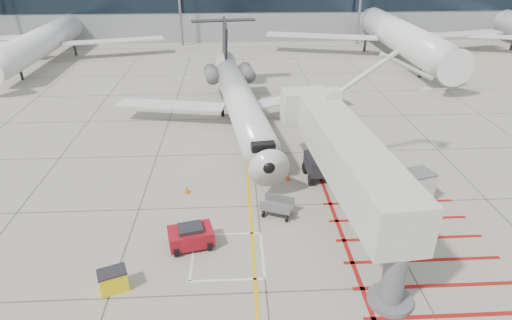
{
  "coord_description": "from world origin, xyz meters",
  "views": [
    {
      "loc": [
        -1.39,
        -20.31,
        16.13
      ],
      "look_at": [
        0.0,
        6.0,
        2.5
      ],
      "focal_mm": 30.0,
      "sensor_mm": 36.0,
      "label": 1
    }
  ],
  "objects_px": {
    "regional_jet": "(244,94)",
    "spill_bin": "(113,280)",
    "pushback_tug": "(191,236)",
    "jet_bridge": "(353,171)"
  },
  "relations": [
    {
      "from": "regional_jet",
      "to": "spill_bin",
      "type": "height_order",
      "value": "regional_jet"
    },
    {
      "from": "regional_jet",
      "to": "jet_bridge",
      "type": "xyz_separation_m",
      "value": [
        6.06,
        -14.22,
        -0.17
      ]
    },
    {
      "from": "jet_bridge",
      "to": "pushback_tug",
      "type": "height_order",
      "value": "jet_bridge"
    },
    {
      "from": "regional_jet",
      "to": "spill_bin",
      "type": "relative_size",
      "value": 22.26
    },
    {
      "from": "pushback_tug",
      "to": "jet_bridge",
      "type": "bearing_deg",
      "value": -4.09
    },
    {
      "from": "regional_jet",
      "to": "jet_bridge",
      "type": "distance_m",
      "value": 15.46
    },
    {
      "from": "jet_bridge",
      "to": "pushback_tug",
      "type": "xyz_separation_m",
      "value": [
        -9.67,
        -1.62,
        -3.12
      ]
    },
    {
      "from": "regional_jet",
      "to": "pushback_tug",
      "type": "height_order",
      "value": "regional_jet"
    },
    {
      "from": "pushback_tug",
      "to": "regional_jet",
      "type": "bearing_deg",
      "value": 63.6
    },
    {
      "from": "regional_jet",
      "to": "pushback_tug",
      "type": "distance_m",
      "value": 16.57
    }
  ]
}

